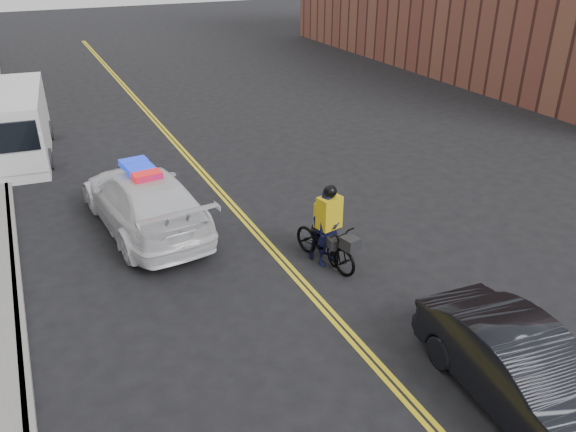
% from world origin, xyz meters
% --- Properties ---
extents(ground, '(120.00, 120.00, 0.00)m').
position_xyz_m(ground, '(0.00, 0.00, 0.00)').
color(ground, black).
rests_on(ground, ground).
extents(center_line_left, '(0.10, 60.00, 0.01)m').
position_xyz_m(center_line_left, '(-0.08, 8.00, 0.01)').
color(center_line_left, yellow).
rests_on(center_line_left, ground).
extents(center_line_right, '(0.10, 60.00, 0.01)m').
position_xyz_m(center_line_right, '(0.08, 8.00, 0.01)').
color(center_line_right, yellow).
rests_on(center_line_right, ground).
extents(curb, '(0.20, 60.00, 0.15)m').
position_xyz_m(curb, '(-6.00, 8.00, 0.07)').
color(curb, gray).
rests_on(curb, ground).
extents(police_cruiser, '(2.90, 5.94, 1.82)m').
position_xyz_m(police_cruiser, '(-2.61, 5.61, 0.84)').
color(police_cruiser, white).
rests_on(police_cruiser, ground).
extents(dark_sedan, '(1.85, 4.50, 1.45)m').
position_xyz_m(dark_sedan, '(1.61, -3.75, 0.72)').
color(dark_sedan, black).
rests_on(dark_sedan, ground).
extents(cargo_van, '(2.62, 5.95, 2.42)m').
position_xyz_m(cargo_van, '(-5.52, 12.97, 1.18)').
color(cargo_van, white).
rests_on(cargo_van, ground).
extents(cyclist_near, '(1.18, 2.24, 2.09)m').
position_xyz_m(cyclist_near, '(0.99, 1.81, 0.73)').
color(cyclist_near, black).
rests_on(cyclist_near, ground).
extents(cyclist_far, '(0.82, 1.73, 1.72)m').
position_xyz_m(cyclist_far, '(1.03, 2.11, 0.68)').
color(cyclist_far, black).
rests_on(cyclist_far, ground).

